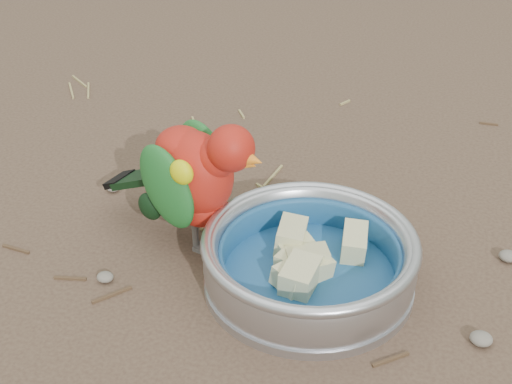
% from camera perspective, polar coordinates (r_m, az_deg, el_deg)
% --- Properties ---
extents(ground, '(60.00, 60.00, 0.00)m').
position_cam_1_polar(ground, '(0.81, 1.95, -4.54)').
color(ground, '#4D392C').
extents(food_bowl, '(0.22, 0.22, 0.02)m').
position_cam_1_polar(food_bowl, '(0.76, 4.22, -6.92)').
color(food_bowl, '#B2B2BA').
rests_on(food_bowl, ground).
extents(bowl_wall, '(0.22, 0.22, 0.04)m').
position_cam_1_polar(bowl_wall, '(0.74, 4.31, -5.13)').
color(bowl_wall, '#B2B2BA').
rests_on(bowl_wall, food_bowl).
extents(fruit_wedges, '(0.13, 0.13, 0.03)m').
position_cam_1_polar(fruit_wedges, '(0.74, 4.29, -5.56)').
color(fruit_wedges, beige).
rests_on(fruit_wedges, food_bowl).
extents(lory_parrot, '(0.21, 0.15, 0.16)m').
position_cam_1_polar(lory_parrot, '(0.78, -4.80, 0.60)').
color(lory_parrot, '#AC1C11').
rests_on(lory_parrot, ground).
extents(ground_debris, '(0.90, 0.80, 0.01)m').
position_cam_1_polar(ground_debris, '(0.87, 1.14, -1.34)').
color(ground_debris, '#96864F').
rests_on(ground_debris, ground).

